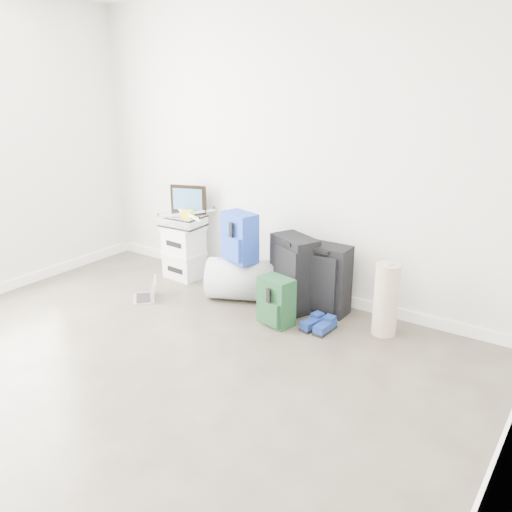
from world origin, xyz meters
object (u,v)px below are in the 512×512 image
Objects in this scene: briefcase at (183,220)px; boxes_stack at (184,252)px; large_suitcase at (294,273)px; laptop at (148,294)px; carry_on at (326,279)px; duffel_bag at (242,279)px.

boxes_stack is at bearing 87.46° from briefcase.
large_suitcase is 1.40m from laptop.
carry_on is (1.61, 0.05, -0.30)m from briefcase.
duffel_bag reaches higher than laptop.
boxes_stack is 0.82× the size of large_suitcase.
briefcase is at bearing -156.87° from large_suitcase.
duffel_bag is at bearing -144.47° from large_suitcase.
large_suitcase is (1.33, -0.03, -0.27)m from briefcase.
laptop is (-1.51, -0.68, -0.26)m from carry_on.
carry_on is 1.68m from laptop.
large_suitcase is at bearing -164.81° from carry_on.
large_suitcase is (0.50, 0.10, 0.14)m from duffel_bag.
duffel_bag is 1.01× the size of carry_on.
boxes_stack is 0.33m from briefcase.
carry_on is at bearing 68.13° from laptop.
large_suitcase is 1.08× the size of carry_on.
large_suitcase is at bearing -3.94° from briefcase.
briefcase is 0.67× the size of carry_on.
duffel_bag is at bearing 78.74° from laptop.
carry_on is at bearing 39.94° from large_suitcase.
boxes_stack is 0.84m from duffel_bag.
large_suitcase reaches higher than laptop.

